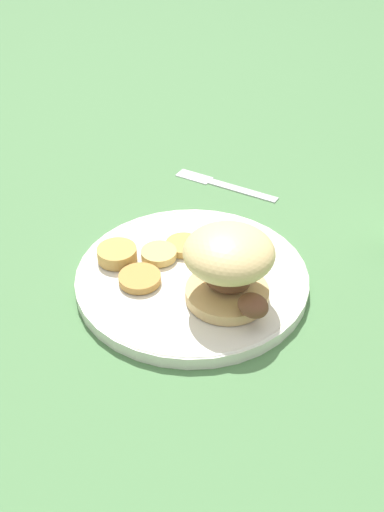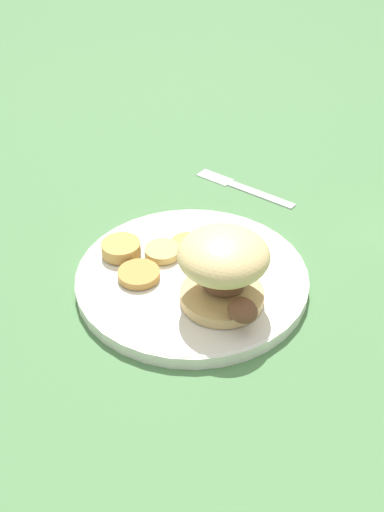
% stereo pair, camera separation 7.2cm
% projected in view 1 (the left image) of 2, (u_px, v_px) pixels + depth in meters
% --- Properties ---
extents(ground_plane, '(4.00, 4.00, 0.00)m').
position_uv_depth(ground_plane, '(192.00, 283.00, 0.75)').
color(ground_plane, '#4C7A47').
extents(dinner_plate, '(0.29, 0.29, 0.02)m').
position_uv_depth(dinner_plate, '(192.00, 277.00, 0.74)').
color(dinner_plate, white).
rests_on(dinner_plate, ground_plane).
extents(sandwich, '(0.12, 0.10, 0.09)m').
position_uv_depth(sandwich, '(230.00, 264.00, 0.67)').
color(sandwich, tan).
rests_on(sandwich, dinner_plate).
extents(potato_round_0, '(0.05, 0.05, 0.01)m').
position_uv_depth(potato_round_0, '(160.00, 253.00, 0.76)').
color(potato_round_0, '#DBB766').
rests_on(potato_round_0, dinner_plate).
extents(potato_round_1, '(0.05, 0.05, 0.01)m').
position_uv_depth(potato_round_1, '(223.00, 238.00, 0.79)').
color(potato_round_1, '#DBB766').
rests_on(potato_round_1, dinner_plate).
extents(potato_round_2, '(0.05, 0.05, 0.01)m').
position_uv_depth(potato_round_2, '(140.00, 278.00, 0.72)').
color(potato_round_2, '#BC8942').
rests_on(potato_round_2, dinner_plate).
extents(potato_round_3, '(0.05, 0.05, 0.02)m').
position_uv_depth(potato_round_3, '(117.00, 254.00, 0.75)').
color(potato_round_3, tan).
rests_on(potato_round_3, dinner_plate).
extents(potato_round_4, '(0.05, 0.05, 0.01)m').
position_uv_depth(potato_round_4, '(183.00, 245.00, 0.77)').
color(potato_round_4, tan).
rests_on(potato_round_4, dinner_plate).
extents(fork, '(0.17, 0.04, 0.00)m').
position_uv_depth(fork, '(224.00, 185.00, 0.93)').
color(fork, silver).
rests_on(fork, ground_plane).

